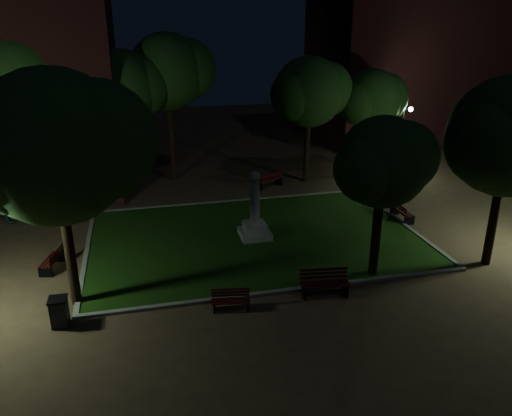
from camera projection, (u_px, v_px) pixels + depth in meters
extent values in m
plane|color=#503C28|center=(266.00, 257.00, 21.71)|extent=(80.00, 80.00, 0.00)
cube|color=#1B3C0E|center=(255.00, 237.00, 23.51)|extent=(15.00, 10.00, 0.08)
cube|color=slate|center=(286.00, 291.00, 18.88)|extent=(15.40, 0.20, 0.12)
cube|color=slate|center=(234.00, 201.00, 28.14)|extent=(15.40, 0.20, 0.12)
cube|color=slate|center=(86.00, 254.00, 21.84)|extent=(0.20, 10.00, 0.12)
cube|color=slate|center=(401.00, 222.00, 25.17)|extent=(0.20, 10.00, 0.12)
cube|color=#9F9993|center=(255.00, 234.00, 23.45)|extent=(1.40, 1.40, 0.30)
cube|color=#9F9993|center=(255.00, 227.00, 23.32)|extent=(1.00, 1.00, 0.40)
cylinder|color=#9F9993|center=(255.00, 203.00, 22.89)|extent=(0.44, 0.44, 2.00)
sphere|color=#9F9993|center=(255.00, 177.00, 22.45)|extent=(0.50, 0.50, 0.50)
cube|color=#541F20|center=(414.00, 65.00, 41.67)|extent=(16.00, 10.00, 12.00)
cylinder|color=black|center=(70.00, 250.00, 17.44)|extent=(0.36, 0.36, 4.25)
sphere|color=#29531E|center=(54.00, 147.00, 16.13)|extent=(5.18, 5.18, 5.18)
sphere|color=#29531E|center=(96.00, 141.00, 16.56)|extent=(4.15, 4.15, 4.15)
sphere|color=#29531E|center=(19.00, 155.00, 15.67)|extent=(3.89, 3.89, 3.89)
cylinder|color=black|center=(127.00, 151.00, 29.54)|extent=(0.36, 0.36, 4.69)
sphere|color=#29531E|center=(121.00, 88.00, 28.24)|extent=(4.37, 4.37, 4.37)
sphere|color=#29531E|center=(141.00, 85.00, 28.62)|extent=(3.49, 3.49, 3.49)
sphere|color=#29531E|center=(105.00, 91.00, 27.81)|extent=(3.27, 3.27, 3.27)
cylinder|color=black|center=(307.00, 148.00, 31.00)|extent=(0.36, 0.36, 4.32)
sphere|color=#29531E|center=(309.00, 92.00, 29.78)|extent=(4.23, 4.23, 4.23)
sphere|color=#29531E|center=(325.00, 89.00, 30.16)|extent=(3.39, 3.39, 3.39)
sphere|color=#29531E|center=(297.00, 95.00, 29.36)|extent=(3.18, 3.18, 3.18)
cylinder|color=black|center=(367.00, 148.00, 32.09)|extent=(0.36, 0.36, 3.81)
sphere|color=#29531E|center=(371.00, 100.00, 31.00)|extent=(3.85, 3.85, 3.85)
sphere|color=#29531E|center=(384.00, 97.00, 31.35)|extent=(3.08, 3.08, 3.08)
sphere|color=#29531E|center=(361.00, 103.00, 30.59)|extent=(2.89, 2.89, 2.89)
cylinder|color=black|center=(493.00, 219.00, 20.39)|extent=(0.36, 0.36, 4.05)
sphere|color=#29531E|center=(509.00, 137.00, 19.17)|extent=(4.69, 4.69, 4.69)
sphere|color=#29531E|center=(492.00, 142.00, 18.73)|extent=(3.52, 3.52, 3.52)
cylinder|color=black|center=(376.00, 233.00, 19.54)|extent=(0.36, 0.36, 3.66)
sphere|color=#29531E|center=(383.00, 162.00, 18.51)|extent=(3.49, 3.49, 3.49)
sphere|color=#29531E|center=(402.00, 157.00, 18.85)|extent=(2.79, 2.79, 2.79)
sphere|color=#29531E|center=(369.00, 168.00, 18.12)|extent=(2.62, 2.62, 2.62)
cylinder|color=black|center=(30.00, 156.00, 27.06)|extent=(0.36, 0.36, 5.42)
sphere|color=#29531E|center=(17.00, 77.00, 25.57)|extent=(4.89, 4.89, 4.89)
sphere|color=#29531E|center=(43.00, 74.00, 25.99)|extent=(3.91, 3.91, 3.91)
cylinder|color=black|center=(172.00, 138.00, 31.25)|extent=(0.36, 0.36, 5.34)
sphere|color=#29531E|center=(168.00, 72.00, 29.80)|extent=(4.60, 4.60, 4.60)
sphere|color=#29531E|center=(186.00, 69.00, 30.20)|extent=(3.68, 3.68, 3.68)
sphere|color=#29531E|center=(152.00, 74.00, 29.36)|extent=(3.45, 3.45, 3.45)
cylinder|color=black|center=(5.00, 161.00, 28.53)|extent=(0.12, 0.12, 4.10)
sphere|color=#D8FFD8|center=(7.00, 125.00, 27.90)|extent=(0.28, 0.28, 0.28)
cylinder|color=black|center=(401.00, 143.00, 32.13)|extent=(0.12, 0.12, 4.32)
cylinder|color=black|center=(404.00, 110.00, 31.36)|extent=(0.90, 0.08, 0.08)
sphere|color=#D8FFD8|center=(398.00, 110.00, 31.26)|extent=(0.28, 0.28, 0.28)
sphere|color=#D8FFD8|center=(411.00, 109.00, 31.46)|extent=(0.28, 0.28, 0.28)
cube|color=black|center=(214.00, 306.00, 17.63)|extent=(0.12, 0.47, 0.38)
cube|color=black|center=(248.00, 305.00, 17.72)|extent=(0.12, 0.47, 0.38)
cube|color=#390C0C|center=(231.00, 303.00, 17.43)|extent=(1.36, 0.29, 0.03)
cube|color=#390C0C|center=(231.00, 302.00, 17.55)|extent=(1.36, 0.29, 0.03)
cube|color=#390C0C|center=(231.00, 300.00, 17.66)|extent=(1.36, 0.29, 0.03)
cube|color=#390C0C|center=(231.00, 298.00, 17.77)|extent=(1.36, 0.29, 0.03)
cube|color=#390C0C|center=(231.00, 295.00, 17.78)|extent=(1.36, 0.26, 0.08)
cube|color=#390C0C|center=(230.00, 292.00, 17.74)|extent=(1.36, 0.26, 0.08)
cube|color=#390C0C|center=(230.00, 289.00, 17.70)|extent=(1.36, 0.26, 0.08)
cube|color=black|center=(304.00, 291.00, 18.51)|extent=(0.15, 0.63, 0.50)
cube|color=black|center=(345.00, 288.00, 18.67)|extent=(0.15, 0.63, 0.50)
cube|color=#390C0C|center=(327.00, 287.00, 18.27)|extent=(1.81, 0.34, 0.05)
cube|color=#390C0C|center=(326.00, 285.00, 18.41)|extent=(1.81, 0.34, 0.05)
cube|color=#390C0C|center=(325.00, 282.00, 18.56)|extent=(1.81, 0.34, 0.05)
cube|color=#390C0C|center=(324.00, 280.00, 18.71)|extent=(1.81, 0.34, 0.05)
cube|color=#390C0C|center=(323.00, 277.00, 18.73)|extent=(1.81, 0.31, 0.11)
cube|color=#390C0C|center=(323.00, 273.00, 18.67)|extent=(1.81, 0.31, 0.11)
cube|color=#390C0C|center=(324.00, 269.00, 18.62)|extent=(1.81, 0.31, 0.11)
cube|color=black|center=(59.00, 257.00, 21.20)|extent=(0.54, 0.19, 0.43)
cube|color=black|center=(45.00, 272.00, 19.91)|extent=(0.54, 0.19, 0.43)
cube|color=#390C0C|center=(46.00, 259.00, 20.47)|extent=(0.47, 1.55, 0.04)
cube|color=#390C0C|center=(49.00, 259.00, 20.47)|extent=(0.47, 1.55, 0.04)
cube|color=#390C0C|center=(53.00, 260.00, 20.47)|extent=(0.47, 1.55, 0.04)
cube|color=#390C0C|center=(56.00, 260.00, 20.47)|extent=(0.47, 1.55, 0.04)
cube|color=#390C0C|center=(57.00, 257.00, 20.43)|extent=(0.44, 1.54, 0.09)
cube|color=#390C0C|center=(57.00, 254.00, 20.38)|extent=(0.44, 1.54, 0.09)
cube|color=#390C0C|center=(56.00, 251.00, 20.33)|extent=(0.44, 1.54, 0.09)
cube|color=black|center=(409.00, 221.00, 24.94)|extent=(0.57, 0.07, 0.45)
cube|color=black|center=(395.00, 211.00, 26.24)|extent=(0.57, 0.07, 0.45)
cube|color=#390C0C|center=(406.00, 211.00, 25.56)|extent=(0.13, 1.64, 0.04)
cube|color=#390C0C|center=(404.00, 211.00, 25.53)|extent=(0.13, 1.64, 0.04)
cube|color=#390C0C|center=(401.00, 211.00, 25.49)|extent=(0.13, 1.64, 0.04)
cube|color=#390C0C|center=(399.00, 212.00, 25.46)|extent=(0.13, 1.64, 0.04)
cube|color=#390C0C|center=(398.00, 210.00, 25.41)|extent=(0.09, 1.64, 0.10)
cube|color=#390C0C|center=(398.00, 207.00, 25.36)|extent=(0.09, 1.64, 0.10)
cube|color=#390C0C|center=(398.00, 205.00, 25.31)|extent=(0.09, 1.64, 0.10)
cube|color=black|center=(279.00, 181.00, 30.96)|extent=(0.31, 0.59, 0.49)
cube|color=black|center=(259.00, 186.00, 30.07)|extent=(0.31, 0.59, 0.49)
cube|color=#390C0C|center=(266.00, 178.00, 30.60)|extent=(1.67, 0.83, 0.04)
cube|color=#390C0C|center=(268.00, 179.00, 30.49)|extent=(1.67, 0.83, 0.04)
cube|color=#390C0C|center=(270.00, 180.00, 30.37)|extent=(1.67, 0.83, 0.04)
cube|color=#390C0C|center=(271.00, 180.00, 30.26)|extent=(1.67, 0.83, 0.04)
cube|color=#390C0C|center=(272.00, 179.00, 30.17)|extent=(1.65, 0.79, 0.11)
cube|color=#390C0C|center=(272.00, 176.00, 30.11)|extent=(1.65, 0.79, 0.11)
cube|color=#390C0C|center=(272.00, 174.00, 30.06)|extent=(1.65, 0.79, 0.11)
cube|color=black|center=(59.00, 313.00, 16.69)|extent=(0.56, 0.56, 0.97)
cube|color=black|center=(57.00, 299.00, 16.51)|extent=(0.62, 0.62, 0.06)
imported|color=black|center=(0.00, 216.00, 24.99)|extent=(1.77, 0.90, 0.89)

